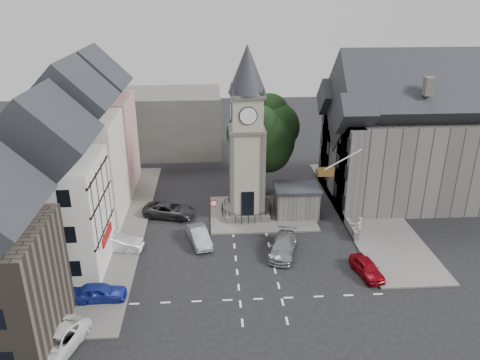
{
  "coord_description": "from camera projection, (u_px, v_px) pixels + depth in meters",
  "views": [
    {
      "loc": [
        -3.27,
        -33.06,
        20.74
      ],
      "look_at": [
        -0.82,
        5.0,
        4.92
      ],
      "focal_mm": 35.0,
      "sensor_mm": 36.0,
      "label": 1
    }
  ],
  "objects": [
    {
      "name": "pavement_west",
      "position": [
        114.0,
        227.0,
        43.38
      ],
      "size": [
        6.0,
        30.0,
        0.14
      ],
      "primitive_type": "cube",
      "color": "#595651",
      "rests_on": "ground"
    },
    {
      "name": "flagpole",
      "position": [
        343.0,
        160.0,
        40.1
      ],
      "size": [
        3.68,
        0.1,
        2.74
      ],
      "color": "white",
      "rests_on": "ground"
    },
    {
      "name": "car_island_east",
      "position": [
        283.0,
        246.0,
        38.96
      ],
      "size": [
        3.25,
        5.14,
        1.39
      ],
      "primitive_type": "imported",
      "rotation": [
        0.0,
        0.0,
        -0.29
      ],
      "color": "gray",
      "rests_on": "ground"
    },
    {
      "name": "car_west_silver",
      "position": [
        116.0,
        243.0,
        39.47
      ],
      "size": [
        4.6,
        2.18,
        1.46
      ],
      "primitive_type": "imported",
      "rotation": [
        0.0,
        0.0,
        1.42
      ],
      "color": "#B1B5BA",
      "rests_on": "ground"
    },
    {
      "name": "east_building",
      "position": [
        398.0,
        141.0,
        47.28
      ],
      "size": [
        14.4,
        11.4,
        12.6
      ],
      "color": "#575450",
      "rests_on": "ground"
    },
    {
      "name": "warning_sign_post",
      "position": [
        214.0,
        208.0,
        42.66
      ],
      "size": [
        0.7,
        0.19,
        2.85
      ],
      "color": "black",
      "rests_on": "ground"
    },
    {
      "name": "ground",
      "position": [
        254.0,
        258.0,
        38.62
      ],
      "size": [
        120.0,
        120.0,
        0.0
      ],
      "primitive_type": "plane",
      "color": "black",
      "rests_on": "ground"
    },
    {
      "name": "terrace_cream",
      "position": [
        77.0,
        155.0,
        42.55
      ],
      "size": [
        8.1,
        7.6,
        12.8
      ],
      "color": "beige",
      "rests_on": "ground"
    },
    {
      "name": "van_sw_white",
      "position": [
        56.0,
        344.0,
        28.36
      ],
      "size": [
        3.73,
        5.46,
        1.39
      ],
      "primitive_type": "imported",
      "rotation": [
        0.0,
        0.0,
        -0.31
      ],
      "color": "white",
      "rests_on": "ground"
    },
    {
      "name": "stone_shelter",
      "position": [
        296.0,
        201.0,
        45.22
      ],
      "size": [
        4.3,
        3.3,
        3.08
      ],
      "color": "#575450",
      "rests_on": "ground"
    },
    {
      "name": "central_island",
      "position": [
        262.0,
        213.0,
        46.05
      ],
      "size": [
        10.0,
        8.0,
        0.16
      ],
      "primitive_type": "cube",
      "color": "#595651",
      "rests_on": "ground"
    },
    {
      "name": "terrace_tudor",
      "position": [
        51.0,
        195.0,
        35.33
      ],
      "size": [
        8.1,
        7.6,
        12.0
      ],
      "color": "silver",
      "rests_on": "ground"
    },
    {
      "name": "clock_tower",
      "position": [
        247.0,
        135.0,
        42.87
      ],
      "size": [
        4.86,
        4.86,
        16.25
      ],
      "color": "#4C4944",
      "rests_on": "ground"
    },
    {
      "name": "backdrop_west",
      "position": [
        145.0,
        122.0,
        62.18
      ],
      "size": [
        20.0,
        10.0,
        8.0
      ],
      "primitive_type": "cube",
      "color": "#4C4944",
      "rests_on": "ground"
    },
    {
      "name": "pavement_east",
      "position": [
        366.0,
        210.0,
        46.68
      ],
      "size": [
        6.0,
        26.0,
        0.14
      ],
      "primitive_type": "cube",
      "color": "#595651",
      "rests_on": "ground"
    },
    {
      "name": "car_east_red",
      "position": [
        367.0,
        268.0,
        36.11
      ],
      "size": [
        2.21,
        3.94,
        1.27
      ],
      "primitive_type": "imported",
      "rotation": [
        0.0,
        0.0,
        0.2
      ],
      "color": "maroon",
      "rests_on": "ground"
    },
    {
      "name": "road_markings",
      "position": [
        261.0,
        299.0,
        33.54
      ],
      "size": [
        20.0,
        8.0,
        0.01
      ],
      "primitive_type": "cube",
      "color": "silver",
      "rests_on": "ground"
    },
    {
      "name": "town_tree",
      "position": [
        262.0,
        131.0,
        48.05
      ],
      "size": [
        7.2,
        7.2,
        10.8
      ],
      "color": "black",
      "rests_on": "ground"
    },
    {
      "name": "car_west_blue",
      "position": [
        99.0,
        292.0,
        33.17
      ],
      "size": [
        3.91,
        1.66,
        1.32
      ],
      "primitive_type": "imported",
      "rotation": [
        0.0,
        0.0,
        1.6
      ],
      "color": "navy",
      "rests_on": "ground"
    },
    {
      "name": "terrace_pink",
      "position": [
        96.0,
        130.0,
        49.92
      ],
      "size": [
        8.1,
        7.6,
        12.8
      ],
      "color": "tan",
      "rests_on": "ground"
    },
    {
      "name": "car_west_grey",
      "position": [
        169.0,
        210.0,
        45.28
      ],
      "size": [
        5.45,
        3.5,
        1.4
      ],
      "primitive_type": "imported",
      "rotation": [
        0.0,
        0.0,
        1.32
      ],
      "color": "#292A2C",
      "rests_on": "ground"
    },
    {
      "name": "car_island_silver",
      "position": [
        199.0,
        236.0,
        40.56
      ],
      "size": [
        2.44,
        4.35,
        1.36
      ],
      "primitive_type": "imported",
      "rotation": [
        0.0,
        0.0,
        0.26
      ],
      "color": "#9EA0A7",
      "rests_on": "ground"
    },
    {
      "name": "pedestrian",
      "position": [
        359.0,
        226.0,
        41.77
      ],
      "size": [
        0.79,
        0.77,
        1.83
      ],
      "primitive_type": "imported",
      "rotation": [
        0.0,
        0.0,
        3.88
      ],
      "color": "#A59E89",
      "rests_on": "ground"
    },
    {
      "name": "east_boundary_wall",
      "position": [
        334.0,
        199.0,
        48.21
      ],
      "size": [
        0.4,
        16.0,
        0.9
      ],
      "primitive_type": "cube",
      "color": "#575450",
      "rests_on": "ground"
    }
  ]
}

